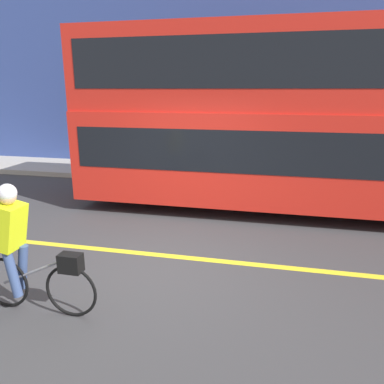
% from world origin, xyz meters
% --- Properties ---
extents(ground_plane, '(80.00, 80.00, 0.00)m').
position_xyz_m(ground_plane, '(0.00, 0.00, 0.00)').
color(ground_plane, '#38383A').
extents(road_center_line, '(50.00, 0.14, 0.01)m').
position_xyz_m(road_center_line, '(0.00, 0.26, 0.00)').
color(road_center_line, yellow).
rests_on(road_center_line, ground_plane).
extents(sidewalk_curb, '(60.00, 2.17, 0.15)m').
position_xyz_m(sidewalk_curb, '(0.00, 5.96, 0.07)').
color(sidewalk_curb, '#A8A399').
rests_on(sidewalk_curb, ground_plane).
extents(building_facade, '(60.00, 0.30, 6.50)m').
position_xyz_m(building_facade, '(0.00, 7.20, 3.25)').
color(building_facade, '#33478C').
rests_on(building_facade, ground_plane).
extents(bus, '(11.15, 2.54, 3.84)m').
position_xyz_m(bus, '(2.96, 3.27, 2.12)').
color(bus, black).
rests_on(bus, ground_plane).
extents(cyclist_on_bike, '(1.55, 0.32, 1.58)m').
position_xyz_m(cyclist_on_bike, '(-1.21, -1.57, 0.86)').
color(cyclist_on_bike, black).
rests_on(cyclist_on_bike, ground_plane).
extents(trash_bin, '(0.49, 0.49, 0.82)m').
position_xyz_m(trash_bin, '(2.70, 5.85, 0.56)').
color(trash_bin, '#515156').
rests_on(trash_bin, sidewalk_curb).
extents(street_sign_post, '(0.36, 0.09, 2.63)m').
position_xyz_m(street_sign_post, '(1.82, 5.85, 1.62)').
color(street_sign_post, '#59595B').
rests_on(street_sign_post, sidewalk_curb).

